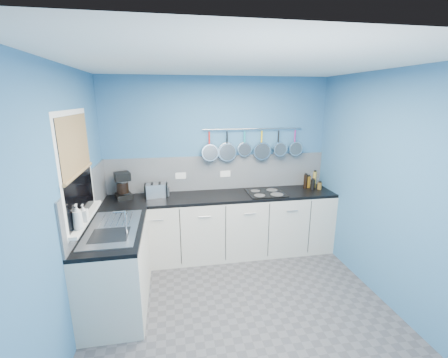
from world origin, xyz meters
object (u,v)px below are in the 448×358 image
object	(u,v)px
canister	(166,191)
soap_bottle_a	(77,217)
toaster	(156,190)
paper_towel	(124,188)
hob	(266,193)
soap_bottle_b	(83,213)
coffee_maker	(123,186)

from	to	relation	value
canister	soap_bottle_a	bearing A→B (deg)	-120.47
soap_bottle_a	toaster	bearing A→B (deg)	63.73
canister	paper_towel	bearing A→B (deg)	178.63
toaster	canister	world-z (taller)	toaster
soap_bottle_a	paper_towel	size ratio (longest dim) A/B	0.87
soap_bottle_a	toaster	world-z (taller)	soap_bottle_a
paper_towel	canister	world-z (taller)	paper_towel
toaster	canister	bearing A→B (deg)	-4.74
paper_towel	hob	xyz separation A→B (m)	(1.94, -0.15, -0.13)
soap_bottle_b	paper_towel	xyz separation A→B (m)	(0.21, 1.13, -0.10)
soap_bottle_b	hob	distance (m)	2.38
coffee_maker	hob	bearing A→B (deg)	-23.65
paper_towel	hob	distance (m)	1.95
toaster	canister	size ratio (longest dim) A/B	2.17
soap_bottle_b	coffee_maker	xyz separation A→B (m)	(0.21, 1.12, -0.06)
soap_bottle_b	hob	size ratio (longest dim) A/B	0.33
hob	paper_towel	bearing A→B (deg)	175.68
coffee_maker	paper_towel	bearing A→B (deg)	50.16
hob	soap_bottle_a	bearing A→B (deg)	-151.50
toaster	coffee_maker	bearing A→B (deg)	168.30
paper_towel	canister	xyz separation A→B (m)	(0.55, -0.01, -0.07)
soap_bottle_a	toaster	distance (m)	1.45
soap_bottle_b	coffee_maker	distance (m)	1.14
coffee_maker	canister	distance (m)	0.57
paper_towel	coffee_maker	bearing A→B (deg)	-110.01
soap_bottle_a	hob	size ratio (longest dim) A/B	0.46
paper_towel	coffee_maker	size ratio (longest dim) A/B	0.78
coffee_maker	toaster	size ratio (longest dim) A/B	1.24
canister	hob	world-z (taller)	canister
soap_bottle_a	soap_bottle_b	bearing A→B (deg)	90.00
paper_towel	hob	bearing A→B (deg)	-4.32
canister	hob	bearing A→B (deg)	-5.50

